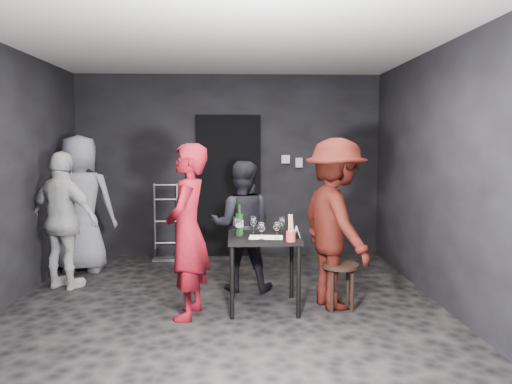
{
  "coord_description": "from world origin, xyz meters",
  "views": [
    {
      "loc": [
        0.15,
        -4.97,
        1.68
      ],
      "look_at": [
        0.33,
        0.25,
        1.17
      ],
      "focal_mm": 35.0,
      "sensor_mm": 36.0,
      "label": 1
    }
  ],
  "objects_px": {
    "server_red": "(187,221)",
    "bystander_cream": "(64,216)",
    "stool": "(340,272)",
    "breadstick_cup": "(291,228)",
    "hand_truck": "(166,245)",
    "woman_black": "(241,226)",
    "tasting_table": "(264,245)",
    "wine_bottle": "(239,223)",
    "bystander_grey": "(81,190)",
    "man_maroon": "(335,210)"
  },
  "relations": [
    {
      "from": "bystander_grey",
      "to": "tasting_table",
      "type": "bearing_deg",
      "value": 149.16
    },
    {
      "from": "breadstick_cup",
      "to": "hand_truck",
      "type": "bearing_deg",
      "value": 121.5
    },
    {
      "from": "bystander_cream",
      "to": "man_maroon",
      "type": "bearing_deg",
      "value": -170.87
    },
    {
      "from": "tasting_table",
      "to": "wine_bottle",
      "type": "xyz_separation_m",
      "value": [
        -0.25,
        0.03,
        0.22
      ]
    },
    {
      "from": "hand_truck",
      "to": "wine_bottle",
      "type": "distance_m",
      "value": 2.54
    },
    {
      "from": "stool",
      "to": "bystander_cream",
      "type": "bearing_deg",
      "value": 164.47
    },
    {
      "from": "server_red",
      "to": "man_maroon",
      "type": "relative_size",
      "value": 0.94
    },
    {
      "from": "hand_truck",
      "to": "bystander_cream",
      "type": "distance_m",
      "value": 1.85
    },
    {
      "from": "woman_black",
      "to": "breadstick_cup",
      "type": "bearing_deg",
      "value": 120.41
    },
    {
      "from": "stool",
      "to": "bystander_cream",
      "type": "relative_size",
      "value": 0.28
    },
    {
      "from": "tasting_table",
      "to": "server_red",
      "type": "relative_size",
      "value": 0.4
    },
    {
      "from": "bystander_grey",
      "to": "wine_bottle",
      "type": "bearing_deg",
      "value": 146.64
    },
    {
      "from": "bystander_grey",
      "to": "bystander_cream",
      "type": "bearing_deg",
      "value": 96.26
    },
    {
      "from": "hand_truck",
      "to": "wine_bottle",
      "type": "xyz_separation_m",
      "value": [
        1.07,
        -2.2,
        0.67
      ]
    },
    {
      "from": "hand_truck",
      "to": "bystander_cream",
      "type": "bearing_deg",
      "value": -127.29
    },
    {
      "from": "server_red",
      "to": "hand_truck",
      "type": "bearing_deg",
      "value": -158.03
    },
    {
      "from": "stool",
      "to": "server_red",
      "type": "distance_m",
      "value": 1.63
    },
    {
      "from": "bystander_cream",
      "to": "breadstick_cup",
      "type": "relative_size",
      "value": 6.06
    },
    {
      "from": "wine_bottle",
      "to": "breadstick_cup",
      "type": "xyz_separation_m",
      "value": [
        0.49,
        -0.34,
        0.0
      ]
    },
    {
      "from": "server_red",
      "to": "woman_black",
      "type": "height_order",
      "value": "server_red"
    },
    {
      "from": "tasting_table",
      "to": "bystander_cream",
      "type": "relative_size",
      "value": 0.44
    },
    {
      "from": "server_red",
      "to": "bystander_grey",
      "type": "relative_size",
      "value": 0.88
    },
    {
      "from": "hand_truck",
      "to": "bystander_grey",
      "type": "relative_size",
      "value": 0.51
    },
    {
      "from": "hand_truck",
      "to": "tasting_table",
      "type": "bearing_deg",
      "value": -63.28
    },
    {
      "from": "hand_truck",
      "to": "man_maroon",
      "type": "height_order",
      "value": "man_maroon"
    },
    {
      "from": "woman_black",
      "to": "bystander_grey",
      "type": "bearing_deg",
      "value": -18.2
    },
    {
      "from": "man_maroon",
      "to": "bystander_cream",
      "type": "height_order",
      "value": "man_maroon"
    },
    {
      "from": "server_red",
      "to": "bystander_cream",
      "type": "height_order",
      "value": "server_red"
    },
    {
      "from": "hand_truck",
      "to": "woman_black",
      "type": "distance_m",
      "value": 1.98
    },
    {
      "from": "stool",
      "to": "breadstick_cup",
      "type": "xyz_separation_m",
      "value": [
        -0.53,
        -0.24,
        0.49
      ]
    },
    {
      "from": "bystander_grey",
      "to": "wine_bottle",
      "type": "height_order",
      "value": "bystander_grey"
    },
    {
      "from": "woman_black",
      "to": "breadstick_cup",
      "type": "relative_size",
      "value": 5.26
    },
    {
      "from": "stool",
      "to": "bystander_cream",
      "type": "height_order",
      "value": "bystander_cream"
    },
    {
      "from": "breadstick_cup",
      "to": "server_red",
      "type": "bearing_deg",
      "value": 175.55
    },
    {
      "from": "server_red",
      "to": "bystander_grey",
      "type": "height_order",
      "value": "bystander_grey"
    },
    {
      "from": "hand_truck",
      "to": "tasting_table",
      "type": "height_order",
      "value": "hand_truck"
    },
    {
      "from": "wine_bottle",
      "to": "woman_black",
      "type": "bearing_deg",
      "value": 87.85
    },
    {
      "from": "hand_truck",
      "to": "bystander_grey",
      "type": "distance_m",
      "value": 1.48
    },
    {
      "from": "hand_truck",
      "to": "bystander_grey",
      "type": "xyz_separation_m",
      "value": [
        -1.0,
        -0.67,
        0.87
      ]
    },
    {
      "from": "stool",
      "to": "man_maroon",
      "type": "xyz_separation_m",
      "value": [
        -0.05,
        0.08,
        0.63
      ]
    },
    {
      "from": "server_red",
      "to": "breadstick_cup",
      "type": "bearing_deg",
      "value": 94.55
    },
    {
      "from": "stool",
      "to": "woman_black",
      "type": "bearing_deg",
      "value": 143.68
    },
    {
      "from": "bystander_cream",
      "to": "bystander_grey",
      "type": "xyz_separation_m",
      "value": [
        -0.04,
        0.78,
        0.22
      ]
    },
    {
      "from": "woman_black",
      "to": "bystander_grey",
      "type": "xyz_separation_m",
      "value": [
        -2.09,
        0.9,
        0.33
      ]
    },
    {
      "from": "hand_truck",
      "to": "breadstick_cup",
      "type": "distance_m",
      "value": 3.05
    },
    {
      "from": "tasting_table",
      "to": "stool",
      "type": "distance_m",
      "value": 0.82
    },
    {
      "from": "tasting_table",
      "to": "wine_bottle",
      "type": "bearing_deg",
      "value": 173.21
    },
    {
      "from": "woman_black",
      "to": "tasting_table",
      "type": "bearing_deg",
      "value": 113.37
    },
    {
      "from": "man_maroon",
      "to": "bystander_grey",
      "type": "bearing_deg",
      "value": 45.65
    },
    {
      "from": "server_red",
      "to": "woman_black",
      "type": "relative_size",
      "value": 1.28
    }
  ]
}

